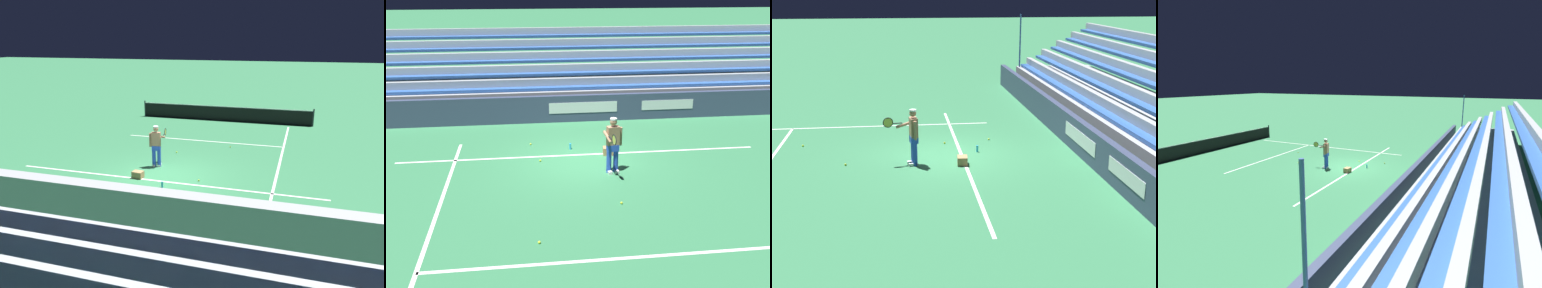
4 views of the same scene
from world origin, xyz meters
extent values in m
plane|color=#337A4C|center=(0.00, 0.00, 0.00)|extent=(160.00, 160.00, 0.00)
cube|color=white|center=(0.00, -0.50, 0.00)|extent=(12.00, 0.10, 0.01)
cube|color=white|center=(4.11, 4.00, 0.00)|extent=(0.10, 12.00, 0.01)
cube|color=white|center=(0.00, 5.50, 0.00)|extent=(8.22, 0.10, 0.01)
cube|color=#384260|center=(0.00, -4.31, 0.55)|extent=(25.35, 0.24, 1.10)
cube|color=silver|center=(-0.58, -4.18, 0.61)|extent=(2.80, 0.01, 0.44)
cube|color=silver|center=(-4.12, -4.18, 0.61)|extent=(2.20, 0.01, 0.40)
cube|color=#9EA3A8|center=(0.00, -6.91, 0.55)|extent=(24.08, 4.00, 1.10)
cube|color=#2D5BAD|center=(0.00, -5.31, 1.18)|extent=(23.60, 0.40, 0.12)
cube|color=#9EA3A8|center=(0.00, -5.59, 1.33)|extent=(24.08, 0.24, 0.45)
cube|color=#2D5BAD|center=(0.00, -6.11, 1.63)|extent=(23.60, 0.40, 0.12)
cube|color=#9EA3A8|center=(0.00, -6.39, 1.77)|extent=(24.08, 0.24, 0.45)
cube|color=#2D5BAD|center=(0.00, -6.91, 2.08)|extent=(23.60, 0.40, 0.12)
cube|color=#9EA3A8|center=(0.00, -7.19, 2.23)|extent=(24.08, 0.24, 0.45)
cube|color=#2D5BAD|center=(0.00, -7.71, 2.53)|extent=(23.60, 0.40, 0.12)
cube|color=#9EA3A8|center=(0.00, -7.99, 2.67)|extent=(24.08, 0.24, 0.45)
cube|color=#2D5BAD|center=(0.00, -8.51, 2.98)|extent=(23.60, 0.40, 0.12)
cube|color=#9EA3A8|center=(0.00, -8.79, 3.12)|extent=(24.08, 0.24, 0.45)
cylinder|color=blue|center=(-0.86, 1.02, 0.44)|extent=(0.15, 0.15, 0.88)
cylinder|color=blue|center=(-0.65, 1.05, 0.44)|extent=(0.15, 0.15, 0.88)
cube|color=white|center=(-0.87, 1.08, 0.04)|extent=(0.16, 0.29, 0.09)
cube|color=white|center=(-0.66, 1.11, 0.04)|extent=(0.16, 0.29, 0.09)
cube|color=blue|center=(-0.76, 1.03, 0.80)|extent=(0.37, 0.27, 0.20)
cube|color=#A37556|center=(-0.76, 1.03, 1.17)|extent=(0.39, 0.27, 0.58)
sphere|color=#A37556|center=(-0.76, 1.04, 1.60)|extent=(0.21, 0.21, 0.21)
cylinder|color=white|center=(-0.76, 1.04, 1.69)|extent=(0.20, 0.20, 0.05)
cylinder|color=#A37556|center=(-1.00, 0.99, 1.13)|extent=(0.09, 0.09, 0.56)
cylinder|color=#A37556|center=(-0.55, 1.27, 1.22)|extent=(0.19, 0.59, 0.24)
cylinder|color=black|center=(-0.59, 1.51, 1.27)|extent=(0.08, 0.30, 0.03)
torus|color=black|center=(-0.63, 1.79, 1.31)|extent=(0.08, 0.31, 0.31)
cylinder|color=#D6D14C|center=(-0.63, 1.79, 1.31)|extent=(0.05, 0.27, 0.27)
cube|color=#A87F51|center=(-0.94, -0.41, 0.13)|extent=(0.43, 0.34, 0.26)
sphere|color=#CCE533|center=(1.65, -1.66, 0.03)|extent=(0.07, 0.07, 0.07)
sphere|color=#CCE533|center=(1.61, 4.72, 0.03)|extent=(0.07, 0.07, 0.07)
sphere|color=#CCE533|center=(-0.60, 3.11, 0.03)|extent=(0.07, 0.07, 0.07)
sphere|color=#CCE533|center=(1.38, -0.07, 0.03)|extent=(0.07, 0.07, 0.07)
cylinder|color=#33B2E5|center=(0.30, -1.05, 0.11)|extent=(0.07, 0.07, 0.22)
camera|label=1|loc=(4.93, -12.62, 5.10)|focal=35.00mm
camera|label=2|loc=(1.82, 13.35, 5.52)|focal=42.00mm
camera|label=3|loc=(-16.23, 1.44, 5.18)|focal=50.00mm
camera|label=4|loc=(-15.10, -7.45, 4.94)|focal=28.00mm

